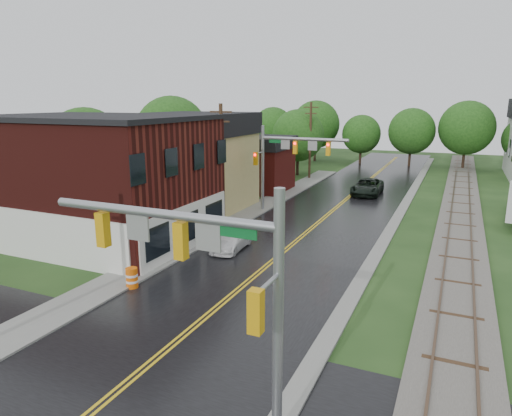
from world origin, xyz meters
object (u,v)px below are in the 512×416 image
Objects in this scene: brick_building at (97,178)px; pickup_white at (232,240)px; traffic_signal_near at (205,263)px; traffic_signal_far at (287,154)px; suv_dark at (367,187)px; tree_left_a at (87,149)px; tree_left_b at (173,135)px; construction_barrel at (132,278)px; utility_pole_b at (222,162)px; utility_pole_c at (310,139)px; tree_left_e at (299,137)px; tree_left_c at (241,142)px.

brick_building is 10.06m from pickup_white.
traffic_signal_far is (-6.94, 25.00, 0.01)m from traffic_signal_near.
tree_left_a is at bearing -145.20° from suv_dark.
traffic_signal_near is 0.76× the size of tree_left_b.
traffic_signal_near is at bearing -39.17° from brick_building.
tree_left_b reaches higher than traffic_signal_far.
pickup_white is at bearing -46.34° from tree_left_b.
tree_left_b reaches higher than construction_barrel.
traffic_signal_near is 22.49m from utility_pole_b.
tree_left_b reaches higher than traffic_signal_near.
tree_left_b reaches higher than utility_pole_c.
traffic_signal_near is at bearing -39.59° from construction_barrel.
tree_left_b is 26.76m from construction_barrel.
tree_left_a is 2.14× the size of pickup_white.
construction_barrel is (1.80, -12.99, -4.19)m from utility_pole_b.
tree_left_b is (-11.05, -12.10, 1.00)m from utility_pole_c.
tree_left_e is 1.43× the size of suv_dark.
pickup_white is (3.60, -5.45, -4.13)m from utility_pole_b.
tree_left_a reaches higher than tree_left_e.
tree_left_a is at bearing -108.43° from tree_left_c.
tree_left_b is 1.19× the size of tree_left_e.
traffic_signal_far is 16.56m from tree_left_c.
construction_barrel is at bearing -106.20° from pickup_white.
tree_left_a is at bearing -114.62° from tree_left_e.
utility_pole_c reaches higher than tree_left_c.
utility_pole_b is 19.24m from tree_left_c.
utility_pole_b is at bearing -85.10° from tree_left_e.
traffic_signal_near is 16.59m from pickup_white.
suv_dark is 5.38× the size of construction_barrel.
brick_building is 13.51× the size of construction_barrel.
tree_left_a is 26.40m from tree_left_e.
traffic_signal_near is 0.82× the size of utility_pole_c.
brick_building is 10.25m from construction_barrel.
traffic_signal_near is 43.24m from utility_pole_c.
traffic_signal_near is at bearing -74.48° from traffic_signal_far.
tree_left_a is (-13.05, -0.10, 0.39)m from utility_pole_b.
utility_pole_c is at bearing 94.70° from pickup_white.
utility_pole_b is 23.99m from tree_left_e.
traffic_signal_near is 30.66m from tree_left_a.
brick_building reaches higher than traffic_signal_far.
tree_left_b is at bearing -116.56° from tree_left_c.
traffic_signal_near is 36.73m from tree_left_b.
tree_left_b reaches higher than tree_left_a.
construction_barrel is (1.80, -34.99, -4.19)m from utility_pole_c.
tree_left_e reaches higher than traffic_signal_far.
tree_left_e is at bearing 50.19° from tree_left_c.
tree_left_b is (2.00, 10.00, 0.60)m from tree_left_a.
tree_left_a is 1.06× the size of tree_left_e.
tree_left_a is at bearing 159.41° from pickup_white.
pickup_white reaches higher than construction_barrel.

